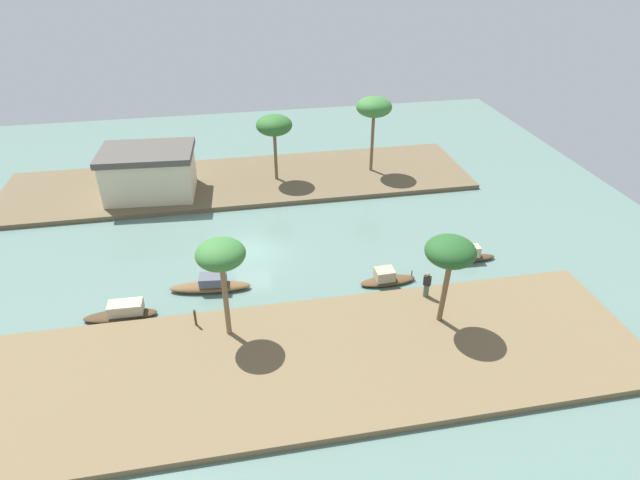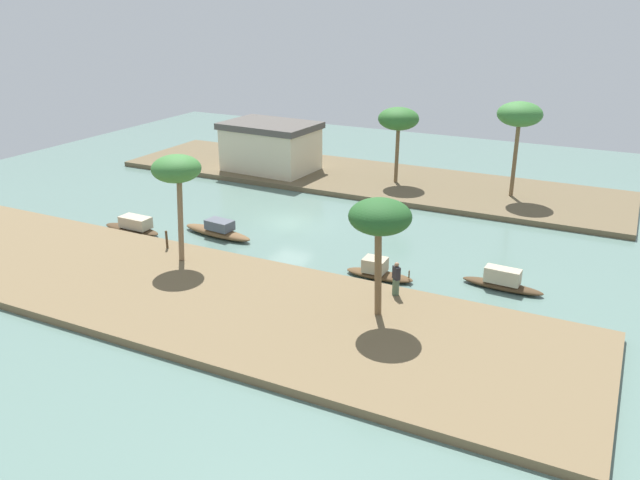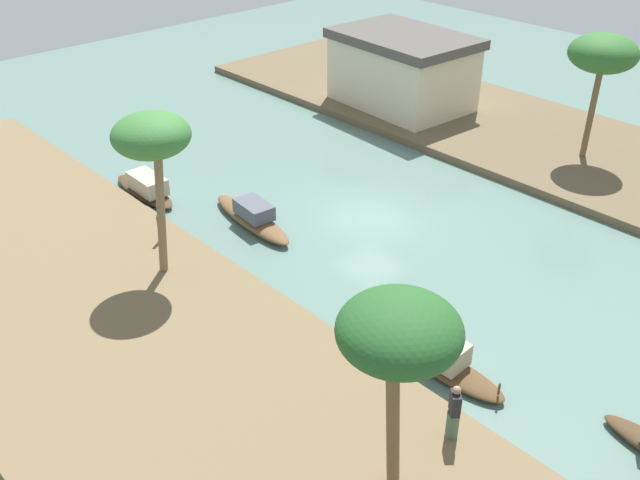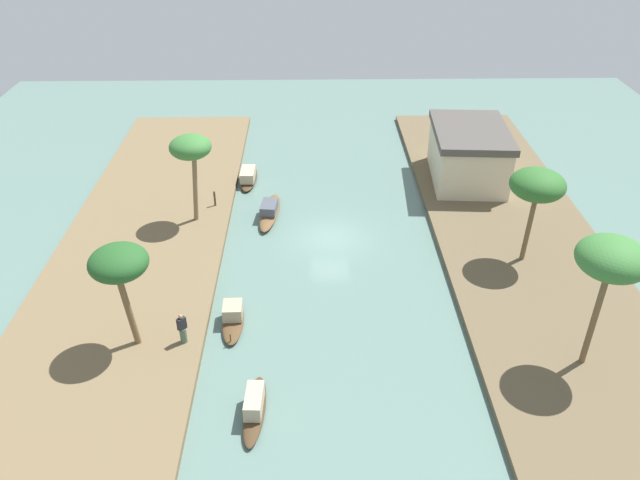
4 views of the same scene
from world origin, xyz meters
The scene contains 14 objects.
river_water centered at (0.00, 0.00, 0.00)m, with size 64.86×64.86×0.00m, color slate.
riverbank_left centered at (0.00, -11.88, 0.19)m, with size 41.10×10.30×0.39m, color brown.
riverbank_right centered at (0.00, 11.88, 0.19)m, with size 41.10×10.30×0.39m, color brown.
sampan_with_red_awning centered at (8.38, -5.43, 0.39)m, with size 3.75×1.22×1.10m.
sampan_with_tall_canopy centered at (-2.93, -4.05, 0.39)m, with size 5.27×1.70×1.09m.
sampan_foreground centered at (-8.15, -5.91, 0.42)m, with size 4.31×1.31×1.08m.
sampan_near_left_bank centered at (14.63, -3.86, 0.43)m, with size 4.20×1.12×1.15m.
person_on_near_bank centered at (10.22, -7.68, 1.17)m, with size 0.49×0.48×1.72m.
mooring_post centered at (-3.82, -7.85, 0.92)m, with size 0.14×0.14×1.07m, color #4C3823.
palm_tree_left_near centered at (-1.96, -8.72, 5.46)m, with size 2.65×2.65×5.92m.
palm_tree_left_far centered at (10.21, -10.15, 5.12)m, with size 2.78×2.78×5.59m.
palm_tree_right_tall centered at (3.13, 11.46, 5.30)m, with size 3.12×3.12×5.84m.
palm_tree_right_short centered at (12.00, 11.71, 6.28)m, with size 3.15×3.15×6.85m.
riverside_building centered at (-7.60, 10.31, 2.40)m, with size 7.85×5.70×3.97m.
Camera 1 is at (-1.20, -32.73, 20.65)m, focal length 30.04 mm.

